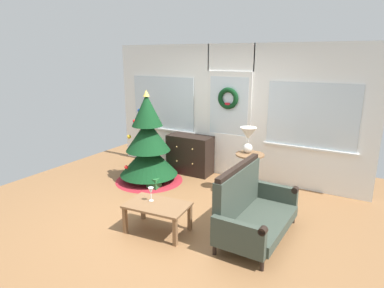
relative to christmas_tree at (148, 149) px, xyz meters
The scene contains 10 objects.
ground_plane 1.67m from the christmas_tree, 40.77° to the right, with size 6.76×6.76×0.00m, color brown.
back_wall_with_door 1.71m from the christmas_tree, 42.45° to the left, with size 5.20×0.19×2.55m.
christmas_tree is the anchor object (origin of this frame).
dresser_cabinet 0.94m from the christmas_tree, 59.70° to the left, with size 0.91×0.45×0.78m.
settee_sofa 2.58m from the christmas_tree, 21.38° to the right, with size 0.75×1.43×0.96m.
side_table 1.92m from the christmas_tree, ahead, with size 0.50×0.48×0.74m.
table_lamp 1.91m from the christmas_tree, 11.16° to the left, with size 0.28×0.28×0.44m.
coffee_table 1.97m from the christmas_tree, 49.25° to the right, with size 0.89×0.60×0.40m.
wine_glass 1.82m from the christmas_tree, 51.57° to the right, with size 0.08×0.08×0.20m.
gift_box 0.68m from the christmas_tree, 40.21° to the right, with size 0.21×0.19×0.21m, color #266633.
Camera 1 is at (2.56, -3.78, 2.34)m, focal length 31.13 mm.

